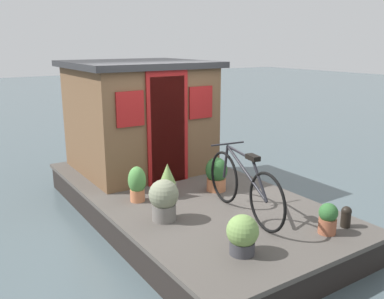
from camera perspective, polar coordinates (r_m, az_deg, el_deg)
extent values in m
plane|color=#4C5B60|center=(6.47, -0.98, -9.45)|extent=(60.00, 60.00, 0.00)
cube|color=#4C4742|center=(6.31, -1.00, -6.04)|extent=(5.21, 2.67, 0.06)
cube|color=black|center=(6.39, -0.99, -7.89)|extent=(5.10, 2.61, 0.38)
cube|color=brown|center=(7.34, -7.33, 4.27)|extent=(1.98, 2.09, 1.79)
cube|color=#28282B|center=(7.23, -7.57, 11.64)|extent=(2.18, 2.29, 0.10)
cube|color=maroon|center=(6.47, -3.38, 2.58)|extent=(0.04, 0.60, 1.70)
cube|color=maroon|center=(6.46, -3.36, 3.01)|extent=(0.03, 0.72, 1.80)
cube|color=maroon|center=(6.73, 1.22, 6.52)|extent=(0.03, 0.44, 0.52)
cube|color=maroon|center=(6.12, -8.54, 5.55)|extent=(0.03, 0.44, 0.52)
torus|color=black|center=(5.81, 4.43, -3.82)|extent=(0.73, 0.14, 0.73)
torus|color=black|center=(4.98, 10.31, -7.17)|extent=(0.73, 0.14, 0.73)
cylinder|color=black|center=(5.28, 7.46, -3.12)|extent=(0.96, 0.17, 0.50)
cylinder|color=black|center=(5.35, 6.59, -0.42)|extent=(0.62, 0.12, 0.07)
cylinder|color=black|center=(5.04, 9.34, -4.26)|extent=(0.36, 0.09, 0.46)
cylinder|color=black|center=(5.70, 4.68, -1.70)|extent=(0.12, 0.05, 0.48)
cube|color=black|center=(5.10, 8.41, -1.10)|extent=(0.21, 0.13, 0.06)
cylinder|color=black|center=(5.60, 4.95, 0.79)|extent=(0.10, 0.50, 0.02)
cylinder|color=#C6754C|center=(6.32, 3.37, -4.82)|extent=(0.29, 0.29, 0.19)
ellipsoid|color=#2D602D|center=(6.25, 3.40, -2.84)|extent=(0.33, 0.33, 0.38)
cylinder|color=#38383D|center=(4.55, 6.93, -13.29)|extent=(0.27, 0.27, 0.14)
sphere|color=#70934C|center=(4.47, 7.01, -11.09)|extent=(0.35, 0.35, 0.35)
cylinder|color=slate|center=(5.30, -3.89, -8.62)|extent=(0.31, 0.31, 0.21)
sphere|color=gray|center=(5.21, -3.93, -6.21)|extent=(0.38, 0.38, 0.38)
cylinder|color=#C6754C|center=(5.95, -7.54, -6.28)|extent=(0.21, 0.21, 0.17)
ellipsoid|color=#4C8942|center=(5.87, -7.61, -4.22)|extent=(0.26, 0.26, 0.40)
cylinder|color=#935138|center=(5.20, 18.18, -10.00)|extent=(0.21, 0.21, 0.18)
sphere|color=#2D602D|center=(5.14, 18.34, -8.27)|extent=(0.22, 0.22, 0.22)
cylinder|color=slate|center=(6.06, -3.38, -5.59)|extent=(0.27, 0.27, 0.21)
cone|color=#70934C|center=(5.98, -3.42, -3.32)|extent=(0.24, 0.24, 0.29)
cylinder|color=black|center=(5.44, 20.48, -8.99)|extent=(0.12, 0.12, 0.20)
sphere|color=black|center=(5.41, 20.58, -8.00)|extent=(0.13, 0.13, 0.13)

